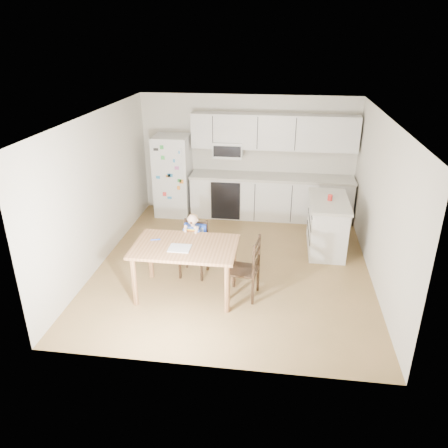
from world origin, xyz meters
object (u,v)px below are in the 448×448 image
red_cup (330,198)px  chair_side (250,265)px  kitchen_island (327,224)px  dining_table (185,252)px  refrigerator (173,176)px  chair_booster (194,238)px

red_cup → chair_side: red_cup is taller
kitchen_island → dining_table: kitchen_island is taller
refrigerator → chair_side: size_ratio=1.79×
refrigerator → chair_booster: (0.95, -2.50, -0.21)m
chair_booster → chair_side: bearing=-26.1°
chair_booster → chair_side: chair_booster is taller
red_cup → chair_booster: 2.51m
red_cup → chair_side: 2.20m
kitchen_island → chair_side: size_ratio=1.35×
refrigerator → kitchen_island: size_ratio=1.32×
refrigerator → dining_table: size_ratio=1.13×
kitchen_island → red_cup: (0.01, -0.02, 0.52)m
kitchen_island → dining_table: bearing=-140.5°
refrigerator → kitchen_island: bearing=-22.7°
dining_table → chair_side: chair_side is taller
dining_table → chair_side: size_ratio=1.59×
refrigerator → dining_table: 3.26m
red_cup → chair_side: bearing=-125.6°
refrigerator → chair_booster: size_ratio=1.61×
kitchen_island → red_cup: red_cup is taller
refrigerator → chair_side: (1.89, -3.08, -0.31)m
kitchen_island → dining_table: (-2.19, -1.81, 0.22)m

